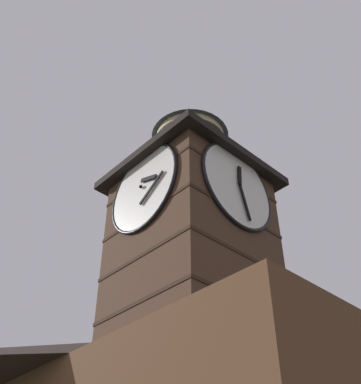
% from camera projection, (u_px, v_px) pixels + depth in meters
% --- Properties ---
extents(clock_tower, '(4.33, 4.33, 8.40)m').
position_uv_depth(clock_tower, '(191.00, 228.00, 14.50)').
color(clock_tower, '#4C3323').
rests_on(clock_tower, building_main).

